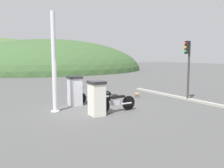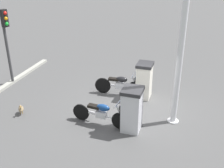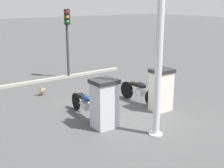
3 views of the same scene
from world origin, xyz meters
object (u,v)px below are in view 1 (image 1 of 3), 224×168
fuel_pump_far (75,90)px  motorcycle_near_pump (116,102)px  fuel_pump_near (97,98)px  wandering_duck (137,94)px  roadside_traffic_light (188,60)px  motorcycle_far_pump (93,94)px  canopy_support_pole (54,64)px

fuel_pump_far → motorcycle_near_pump: 2.59m
fuel_pump_near → fuel_pump_far: size_ratio=0.99×
wandering_duck → roadside_traffic_light: bearing=-51.0°
fuel_pump_near → motorcycle_near_pump: bearing=4.4°
fuel_pump_near → motorcycle_far_pump: 2.68m
fuel_pump_far → wandering_duck: fuel_pump_far is taller
fuel_pump_far → roadside_traffic_light: 6.51m
fuel_pump_near → canopy_support_pole: canopy_support_pole is taller
motorcycle_near_pump → motorcycle_far_pump: 2.37m
roadside_traffic_light → motorcycle_near_pump: bearing=-177.2°
fuel_pump_far → roadside_traffic_light: size_ratio=0.45×
fuel_pump_near → canopy_support_pole: 2.50m
motorcycle_near_pump → roadside_traffic_light: roadside_traffic_light is taller
canopy_support_pole → motorcycle_near_pump: bearing=-32.6°
motorcycle_far_pump → canopy_support_pole: bearing=-160.1°
fuel_pump_far → motorcycle_far_pump: size_ratio=0.72×
motorcycle_far_pump → wandering_duck: size_ratio=4.55×
fuel_pump_near → wandering_duck: 4.90m
roadside_traffic_light → canopy_support_pole: 7.40m
fuel_pump_far → fuel_pump_near: bearing=-90.0°
fuel_pump_near → wandering_duck: (4.12, 2.59, -0.54)m
motorcycle_far_pump → roadside_traffic_light: size_ratio=0.62×
fuel_pump_far → wandering_duck: 4.16m
fuel_pump_near → wandering_duck: bearing=32.1°
motorcycle_near_pump → wandering_duck: 4.01m
wandering_duck → canopy_support_pole: 5.88m
roadside_traffic_light → canopy_support_pole: canopy_support_pole is taller
fuel_pump_far → canopy_support_pole: canopy_support_pole is taller
wandering_duck → fuel_pump_near: bearing=-147.9°
fuel_pump_near → motorcycle_near_pump: size_ratio=0.72×
fuel_pump_near → fuel_pump_far: 2.44m
fuel_pump_far → motorcycle_near_pump: bearing=-66.9°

